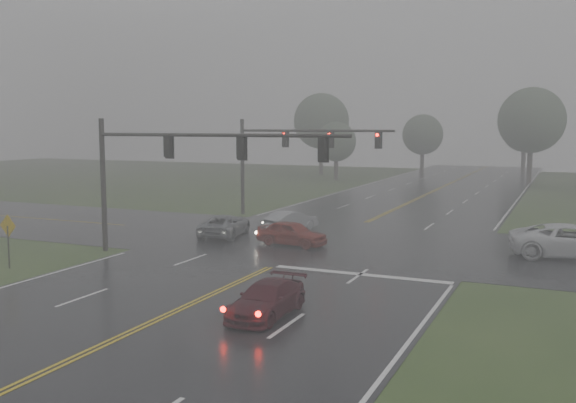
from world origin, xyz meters
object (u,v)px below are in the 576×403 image
at_px(sedan_red, 292,246).
at_px(pickup_white, 572,258).
at_px(sedan_silver, 291,231).
at_px(car_grey, 225,236).
at_px(sedan_maroon, 267,316).
at_px(signal_gantry_far, 286,149).
at_px(signal_gantry_near, 172,159).

bearing_deg(sedan_red, pickup_white, -72.00).
xyz_separation_m(sedan_silver, car_grey, (-2.91, -3.70, 0.00)).
bearing_deg(sedan_maroon, car_grey, 124.75).
xyz_separation_m(car_grey, signal_gantry_far, (-0.07, 9.51, 5.17)).
height_order(pickup_white, signal_gantry_near, signal_gantry_near).
relative_size(sedan_maroon, sedan_silver, 1.07).
xyz_separation_m(sedan_silver, signal_gantry_near, (-2.17, -10.42, 5.15)).
height_order(sedan_maroon, car_grey, car_grey).
bearing_deg(sedan_silver, signal_gantry_far, -42.90).
relative_size(sedan_red, car_grey, 0.86).
relative_size(sedan_maroon, pickup_white, 0.67).
distance_m(signal_gantry_near, signal_gantry_far, 16.25).
xyz_separation_m(sedan_silver, pickup_white, (16.99, -2.08, 0.00)).
bearing_deg(sedan_red, sedan_silver, 31.57).
bearing_deg(signal_gantry_far, car_grey, -89.60).
relative_size(sedan_maroon, signal_gantry_near, 0.29).
height_order(sedan_silver, signal_gantry_far, signal_gantry_far).
bearing_deg(car_grey, pickup_white, 173.40).
bearing_deg(car_grey, sedan_red, 155.93).
bearing_deg(signal_gantry_near, sedan_silver, 78.22).
relative_size(signal_gantry_near, signal_gantry_far, 1.18).
bearing_deg(pickup_white, signal_gantry_near, 102.21).
distance_m(sedan_red, pickup_white, 15.06).
bearing_deg(sedan_maroon, sedan_red, 109.97).
relative_size(car_grey, signal_gantry_near, 0.34).
distance_m(sedan_maroon, signal_gantry_near, 12.83).
relative_size(sedan_red, pickup_white, 0.66).
bearing_deg(car_grey, signal_gantry_far, -100.85).
distance_m(sedan_silver, pickup_white, 17.11).
distance_m(pickup_white, signal_gantry_near, 21.53).
height_order(car_grey, pickup_white, pickup_white).
bearing_deg(signal_gantry_near, sedan_red, 51.93).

